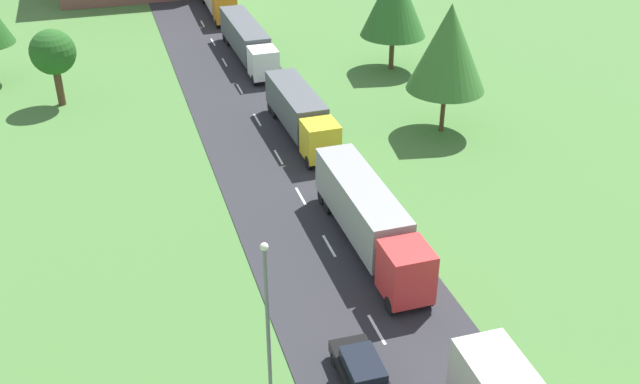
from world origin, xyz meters
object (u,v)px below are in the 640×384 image
object	(u,v)px
car_third	(362,371)
tree_oak	(53,53)
tree_pine	(449,47)
lamppost_second	(267,312)
truck_second	(369,217)
truck_third	(300,112)
truck_fourth	(247,40)

from	to	relation	value
car_third	tree_oak	distance (m)	41.32
tree_pine	lamppost_second	bearing A→B (deg)	-130.14
truck_second	lamppost_second	bearing A→B (deg)	-130.94
truck_third	car_third	xyz separation A→B (m)	(-4.68, -26.77, -1.17)
lamppost_second	car_third	bearing A→B (deg)	-12.80
truck_third	car_third	bearing A→B (deg)	-99.91
truck_second	tree_oak	bearing A→B (deg)	121.71
lamppost_second	tree_oak	size ratio (longest dim) A/B	1.24
truck_fourth	tree_oak	distance (m)	19.00
tree_oak	tree_pine	size ratio (longest dim) A/B	0.64
truck_third	lamppost_second	distance (m)	27.41
truck_second	tree_oak	xyz separation A→B (m)	(-17.51, 28.35, 2.44)
lamppost_second	tree_oak	xyz separation A→B (m)	(-9.12, 38.02, 0.05)
truck_second	tree_oak	distance (m)	33.41
lamppost_second	truck_third	bearing A→B (deg)	71.19
truck_fourth	tree_oak	xyz separation A→B (m)	(-17.75, -6.28, 2.56)
truck_third	tree_oak	bearing A→B (deg)	145.78
truck_second	car_third	bearing A→B (deg)	-111.92
truck_second	lamppost_second	world-z (taller)	lamppost_second
car_third	truck_fourth	bearing A→B (deg)	84.31
truck_fourth	tree_oak	bearing A→B (deg)	-160.53
truck_third	truck_fourth	distance (m)	18.47
truck_fourth	car_third	distance (m)	45.47
truck_third	tree_oak	distance (m)	21.83
truck_third	tree_pine	size ratio (longest dim) A/B	1.17
truck_fourth	lamppost_second	xyz separation A→B (m)	(-8.63, -44.30, 2.51)
car_third	lamppost_second	xyz separation A→B (m)	(-4.12, 0.94, 3.70)
lamppost_second	tree_oak	world-z (taller)	lamppost_second
truck_fourth	tree_pine	world-z (taller)	tree_pine
truck_fourth	tree_oak	size ratio (longest dim) A/B	2.28
truck_second	tree_pine	size ratio (longest dim) A/B	1.31
car_third	tree_pine	world-z (taller)	tree_pine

